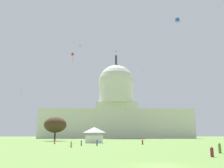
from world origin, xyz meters
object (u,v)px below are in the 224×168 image
person_red_front_left (55,142)px  tree_west_mid (55,125)px  kite_orange_mid (125,109)px  person_maroon_near_tree_west (143,142)px  kite_magenta_high (116,52)px  kite_pink_low (58,110)px  person_denim_front_right (97,143)px  person_olive_lawn_far_right (220,148)px  person_tan_back_left (71,145)px  kite_red_high (73,54)px  capitol_building (116,110)px  kite_turquoise_mid (86,109)px  kite_gold_high (80,46)px  person_maroon_near_tree_east (212,152)px  kite_black_low (60,120)px  kite_cyan_mid (21,88)px  event_tent (94,135)px  person_denim_back_right (81,143)px  kite_blue_mid (177,20)px  kite_green_high (144,72)px

person_red_front_left → tree_west_mid: bearing=-109.5°
kite_orange_mid → person_red_front_left: bearing=139.6°
tree_west_mid → person_maroon_near_tree_west: tree_west_mid is taller
tree_west_mid → kite_magenta_high: bearing=50.5°
kite_pink_low → person_denim_front_right: bearing=127.5°
person_olive_lawn_far_right → person_denim_front_right: size_ratio=1.06×
person_tan_back_left → kite_pink_low: bearing=-62.2°
person_maroon_near_tree_west → kite_red_high: size_ratio=0.36×
capitol_building → kite_turquoise_mid: bearing=-131.7°
person_maroon_near_tree_west → kite_gold_high: bearing=-55.3°
capitol_building → person_maroon_near_tree_east: 177.29m
kite_red_high → person_olive_lawn_far_right: bearing=-148.2°
tree_west_mid → kite_black_low: (-5.74, 44.58, 4.79)m
kite_red_high → kite_cyan_mid: bearing=164.7°
event_tent → person_maroon_near_tree_west: event_tent is taller
person_denim_front_right → person_denim_back_right: bearing=-56.1°
kite_gold_high → kite_cyan_mid: size_ratio=0.33×
event_tent → person_red_front_left: size_ratio=4.47×
capitol_building → kite_magenta_high: bearing=-92.5°
kite_blue_mid → kite_cyan_mid: 55.08m
kite_black_low → kite_green_high: kite_green_high is taller
capitol_building → kite_gold_high: size_ratio=106.04×
kite_blue_mid → kite_cyan_mid: (-45.94, 27.94, -11.92)m
kite_magenta_high → kite_cyan_mid: bearing=-34.6°
tree_west_mid → kite_gold_high: kite_gold_high is taller
person_denim_front_right → kite_blue_mid: size_ratio=1.61×
person_maroon_near_tree_east → kite_orange_mid: (-0.59, 150.05, 20.78)m
kite_turquoise_mid → person_maroon_near_tree_west: bearing=163.6°
person_red_front_left → kite_magenta_high: bearing=-137.1°
person_olive_lawn_far_right → person_red_front_left: person_olive_lawn_far_right is taller
capitol_building → person_tan_back_left: 151.65m
kite_gold_high → kite_red_high: 41.47m
kite_gold_high → kite_pink_low: 43.45m
event_tent → person_denim_front_right: (1.79, -22.13, -2.15)m
capitol_building → person_denim_back_right: capitol_building is taller
kite_orange_mid → kite_turquoise_mid: (-29.29, -0.87, 0.30)m
person_olive_lawn_far_right → kite_turquoise_mid: size_ratio=0.44×
person_maroon_near_tree_west → kite_cyan_mid: kite_cyan_mid is taller
person_denim_front_right → kite_turquoise_mid: 114.93m
kite_orange_mid → kite_green_high: kite_green_high is taller
kite_black_low → kite_blue_mid: bearing=-164.3°
person_maroon_near_tree_east → kite_blue_mid: kite_blue_mid is taller
person_olive_lawn_far_right → capitol_building: bearing=62.8°
person_olive_lawn_far_right → person_denim_back_right: person_olive_lawn_far_right is taller
person_maroon_near_tree_east → person_tan_back_left: person_tan_back_left is taller
tree_west_mid → person_denim_back_right: tree_west_mid is taller
person_red_front_left → kite_magenta_high: 100.43m
kite_red_high → person_maroon_near_tree_west: bearing=-137.1°
person_red_front_left → person_denim_back_right: (9.91, -12.67, 0.07)m
person_olive_lawn_far_right → kite_green_high: 135.76m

